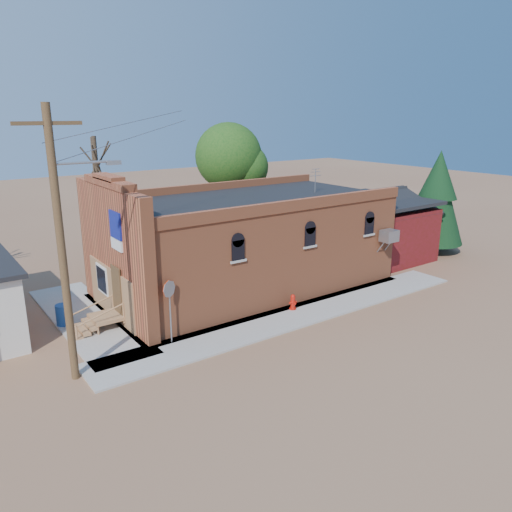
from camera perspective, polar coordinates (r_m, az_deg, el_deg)
ground at (r=20.92m, az=3.35°, el=-8.54°), size 120.00×120.00×0.00m
sidewalk_south at (r=22.43m, az=4.89°, el=-6.72°), size 19.00×2.20×0.08m
sidewalk_west at (r=23.18m, az=-18.78°, el=-6.79°), size 2.60×10.00×0.08m
brick_bar at (r=25.24m, az=-1.52°, el=1.44°), size 16.40×7.97×6.30m
red_shed at (r=31.72m, az=13.39°, el=3.90°), size 5.40×6.40×4.30m
utility_pole at (r=16.85m, az=-21.23°, el=1.49°), size 3.12×0.26×9.00m
tree_bare_near at (r=29.29m, az=-17.81°, el=9.93°), size 2.80×2.80×7.65m
tree_leafy at (r=33.62m, az=-3.15°, el=11.29°), size 4.40×4.40×8.15m
evergreen_tree at (r=33.70m, az=20.00°, el=6.56°), size 3.60×3.60×6.50m
fire_hydrant at (r=22.79m, az=4.24°, el=-5.26°), size 0.41×0.40×0.72m
stop_sign at (r=19.30m, az=-9.88°, el=-4.40°), size 0.63×0.37×2.54m
trash_barrel at (r=22.62m, az=-21.19°, el=-6.28°), size 0.58×0.58×0.89m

